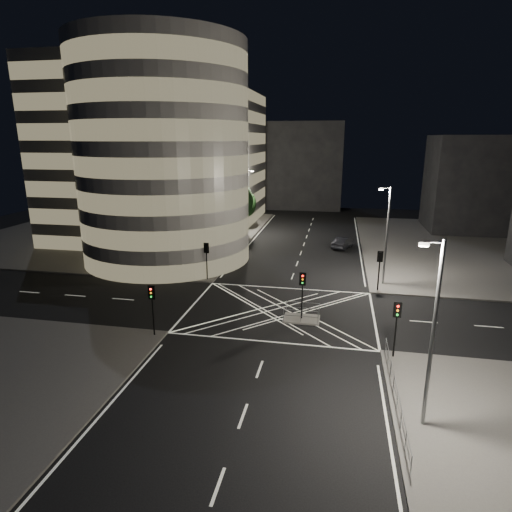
% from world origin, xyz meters
% --- Properties ---
extents(ground, '(120.00, 120.00, 0.00)m').
position_xyz_m(ground, '(0.00, 0.00, 0.00)').
color(ground, black).
rests_on(ground, ground).
extents(sidewalk_far_left, '(42.00, 42.00, 0.15)m').
position_xyz_m(sidewalk_far_left, '(-29.00, 27.00, 0.07)').
color(sidewalk_far_left, '#575451').
rests_on(sidewalk_far_left, ground).
extents(central_island, '(3.00, 2.00, 0.15)m').
position_xyz_m(central_island, '(2.00, -1.50, 0.07)').
color(central_island, slate).
rests_on(central_island, ground).
extents(office_tower_curved, '(30.00, 29.00, 27.20)m').
position_xyz_m(office_tower_curved, '(-20.74, 18.74, 12.65)').
color(office_tower_curved, gray).
rests_on(office_tower_curved, sidewalk_far_left).
extents(office_block_rear, '(24.00, 16.00, 22.00)m').
position_xyz_m(office_block_rear, '(-22.00, 42.00, 11.15)').
color(office_block_rear, gray).
rests_on(office_block_rear, sidewalk_far_left).
extents(building_right_far, '(14.00, 12.00, 15.00)m').
position_xyz_m(building_right_far, '(26.00, 40.00, 7.65)').
color(building_right_far, black).
rests_on(building_right_far, sidewalk_far_right).
extents(building_far_end, '(18.00, 8.00, 18.00)m').
position_xyz_m(building_far_end, '(-4.00, 58.00, 9.00)').
color(building_far_end, black).
rests_on(building_far_end, ground).
extents(tree_a, '(4.37, 4.37, 6.52)m').
position_xyz_m(tree_a, '(-10.50, 9.00, 4.15)').
color(tree_a, black).
rests_on(tree_a, sidewalk_far_left).
extents(tree_b, '(5.10, 5.10, 8.25)m').
position_xyz_m(tree_b, '(-10.50, 15.00, 5.46)').
color(tree_b, black).
rests_on(tree_b, sidewalk_far_left).
extents(tree_c, '(3.79, 3.79, 6.85)m').
position_xyz_m(tree_c, '(-10.50, 21.00, 4.81)').
color(tree_c, black).
rests_on(tree_c, sidewalk_far_left).
extents(tree_d, '(5.22, 5.22, 8.49)m').
position_xyz_m(tree_d, '(-10.50, 27.00, 5.63)').
color(tree_d, black).
rests_on(tree_d, sidewalk_far_left).
extents(tree_e, '(3.87, 3.87, 6.45)m').
position_xyz_m(tree_e, '(-10.50, 33.00, 4.36)').
color(tree_e, black).
rests_on(tree_e, sidewalk_far_left).
extents(traffic_signal_fl, '(0.55, 0.22, 4.00)m').
position_xyz_m(traffic_signal_fl, '(-8.80, 6.80, 2.91)').
color(traffic_signal_fl, black).
rests_on(traffic_signal_fl, sidewalk_far_left).
extents(traffic_signal_nl, '(0.55, 0.22, 4.00)m').
position_xyz_m(traffic_signal_nl, '(-8.80, -6.80, 2.91)').
color(traffic_signal_nl, black).
rests_on(traffic_signal_nl, sidewalk_near_left).
extents(traffic_signal_fr, '(0.55, 0.22, 4.00)m').
position_xyz_m(traffic_signal_fr, '(8.80, 6.80, 2.91)').
color(traffic_signal_fr, black).
rests_on(traffic_signal_fr, sidewalk_far_right).
extents(traffic_signal_nr, '(0.55, 0.22, 4.00)m').
position_xyz_m(traffic_signal_nr, '(8.80, -6.80, 2.91)').
color(traffic_signal_nr, black).
rests_on(traffic_signal_nr, sidewalk_near_right).
extents(traffic_signal_island, '(0.55, 0.22, 4.00)m').
position_xyz_m(traffic_signal_island, '(2.00, -1.50, 2.91)').
color(traffic_signal_island, black).
rests_on(traffic_signal_island, central_island).
extents(street_lamp_left_near, '(1.25, 0.25, 10.00)m').
position_xyz_m(street_lamp_left_near, '(-9.44, 12.00, 5.54)').
color(street_lamp_left_near, slate).
rests_on(street_lamp_left_near, sidewalk_far_left).
extents(street_lamp_left_far, '(1.25, 0.25, 10.00)m').
position_xyz_m(street_lamp_left_far, '(-9.44, 30.00, 5.54)').
color(street_lamp_left_far, slate).
rests_on(street_lamp_left_far, sidewalk_far_left).
extents(street_lamp_right_far, '(1.25, 0.25, 10.00)m').
position_xyz_m(street_lamp_right_far, '(9.44, 9.00, 5.54)').
color(street_lamp_right_far, slate).
rests_on(street_lamp_right_far, sidewalk_far_right).
extents(street_lamp_right_near, '(1.25, 0.25, 10.00)m').
position_xyz_m(street_lamp_right_near, '(9.44, -14.00, 5.54)').
color(street_lamp_right_near, slate).
rests_on(street_lamp_right_near, sidewalk_near_right).
extents(railing_near_right, '(0.06, 11.70, 1.10)m').
position_xyz_m(railing_near_right, '(8.30, -12.15, 0.70)').
color(railing_near_right, slate).
rests_on(railing_near_right, sidewalk_near_right).
extents(railing_island_south, '(2.80, 0.06, 1.10)m').
position_xyz_m(railing_island_south, '(2.00, -2.40, 0.70)').
color(railing_island_south, slate).
rests_on(railing_island_south, central_island).
extents(railing_island_north, '(2.80, 0.06, 1.10)m').
position_xyz_m(railing_island_north, '(2.00, -0.60, 0.70)').
color(railing_island_north, slate).
rests_on(railing_island_north, central_island).
extents(sedan, '(3.25, 5.10, 1.59)m').
position_xyz_m(sedan, '(5.45, 23.84, 0.79)').
color(sedan, black).
rests_on(sedan, ground).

